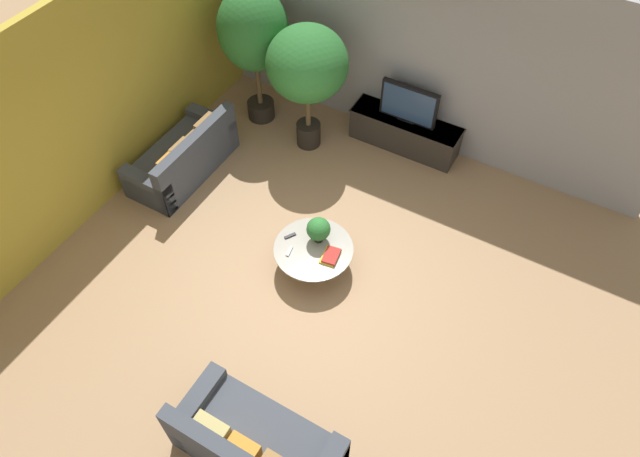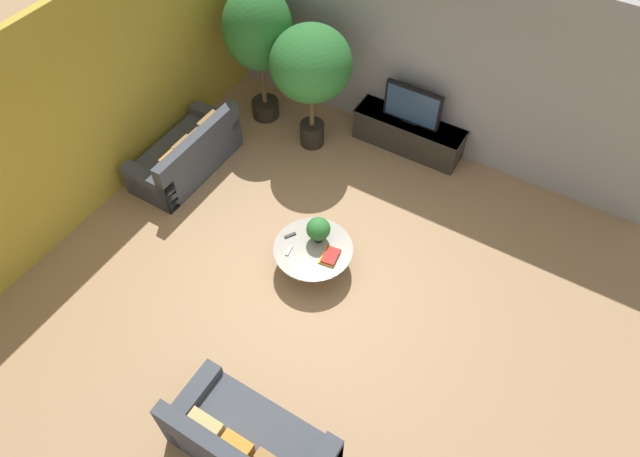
% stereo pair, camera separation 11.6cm
% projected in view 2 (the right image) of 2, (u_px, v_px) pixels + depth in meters
% --- Properties ---
extents(ground_plane, '(24.00, 24.00, 0.00)m').
position_uv_depth(ground_plane, '(304.00, 272.00, 7.67)').
color(ground_plane, '#9E7A56').
extents(back_wall_stone, '(7.40, 0.12, 3.00)m').
position_uv_depth(back_wall_stone, '(421.00, 55.00, 8.25)').
color(back_wall_stone, '#939399').
rests_on(back_wall_stone, ground).
extents(side_wall_left, '(0.12, 7.40, 3.00)m').
position_uv_depth(side_wall_left, '(104.00, 95.00, 7.67)').
color(side_wall_left, gold).
rests_on(side_wall_left, ground).
extents(media_console, '(1.77, 0.50, 0.54)m').
position_uv_depth(media_console, '(408.00, 134.00, 8.99)').
color(media_console, '#2D2823').
rests_on(media_console, ground).
extents(television, '(0.91, 0.13, 0.61)m').
position_uv_depth(television, '(413.00, 106.00, 8.55)').
color(television, black).
rests_on(television, media_console).
extents(coffee_table, '(1.05, 1.05, 0.39)m').
position_uv_depth(coffee_table, '(313.00, 253.00, 7.53)').
color(coffee_table, '#756656').
rests_on(coffee_table, ground).
extents(couch_by_wall, '(0.84, 1.77, 0.84)m').
position_uv_depth(couch_by_wall, '(187.00, 155.00, 8.67)').
color(couch_by_wall, '#3D424C').
rests_on(couch_by_wall, ground).
extents(couch_near_entry, '(1.74, 0.84, 0.84)m').
position_uv_depth(couch_near_entry, '(249.00, 444.00, 5.95)').
color(couch_near_entry, '#3D424C').
rests_on(couch_near_entry, ground).
extents(potted_palm_tall, '(1.07, 1.07, 2.28)m').
position_uv_depth(potted_palm_tall, '(258.00, 32.00, 8.48)').
color(potted_palm_tall, black).
rests_on(potted_palm_tall, ground).
extents(potted_palm_corner, '(1.19, 1.19, 2.06)m').
position_uv_depth(potted_palm_corner, '(311.00, 66.00, 8.14)').
color(potted_palm_corner, black).
rests_on(potted_palm_corner, ground).
extents(potted_plant_tabletop, '(0.32, 0.32, 0.38)m').
position_uv_depth(potted_plant_tabletop, '(318.00, 229.00, 7.36)').
color(potted_plant_tabletop, black).
rests_on(potted_plant_tabletop, coffee_table).
extents(book_stack, '(0.25, 0.33, 0.05)m').
position_uv_depth(book_stack, '(330.00, 256.00, 7.33)').
color(book_stack, gold).
rests_on(book_stack, coffee_table).
extents(remote_black, '(0.12, 0.16, 0.02)m').
position_uv_depth(remote_black, '(290.00, 235.00, 7.56)').
color(remote_black, black).
rests_on(remote_black, coffee_table).
extents(remote_silver, '(0.07, 0.16, 0.02)m').
position_uv_depth(remote_silver, '(289.00, 251.00, 7.40)').
color(remote_silver, gray).
rests_on(remote_silver, coffee_table).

